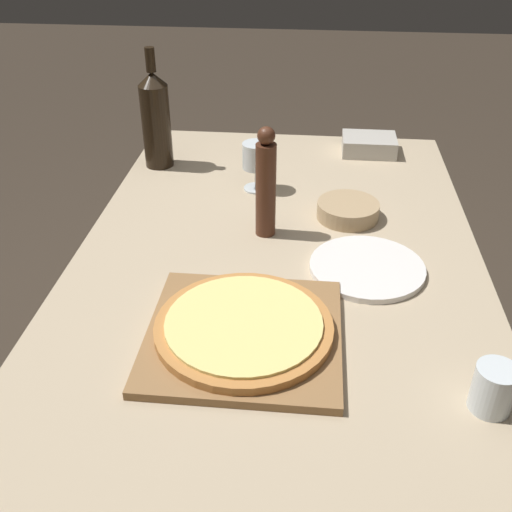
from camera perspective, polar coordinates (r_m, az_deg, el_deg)
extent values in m
plane|color=#382D23|center=(1.92, 1.58, -19.81)|extent=(12.00, 12.00, 0.00)
cube|color=tan|center=(1.40, 2.05, -0.72)|extent=(0.95, 1.55, 0.03)
cylinder|color=brown|center=(2.26, -7.43, 1.73)|extent=(0.06, 0.06, 0.74)
cylinder|color=brown|center=(2.23, 13.81, 0.61)|extent=(0.06, 0.06, 0.74)
cube|color=olive|center=(1.16, -1.16, -7.49)|extent=(0.37, 0.36, 0.02)
cylinder|color=#BC7A3D|center=(1.14, -1.17, -6.80)|extent=(0.34, 0.34, 0.02)
cylinder|color=#EAD67A|center=(1.14, -1.17, -6.33)|extent=(0.30, 0.30, 0.01)
cylinder|color=black|center=(1.83, -9.46, 12.07)|extent=(0.08, 0.08, 0.24)
cone|color=black|center=(1.78, -9.88, 16.31)|extent=(0.08, 0.08, 0.04)
cylinder|color=black|center=(1.77, -10.04, 17.94)|extent=(0.03, 0.03, 0.07)
cylinder|color=#4C2819|center=(1.43, 0.93, 6.25)|extent=(0.05, 0.05, 0.23)
sphere|color=#4C2819|center=(1.37, 0.98, 11.39)|extent=(0.04, 0.04, 0.04)
cylinder|color=silver|center=(1.70, 0.01, 6.47)|extent=(0.07, 0.07, 0.00)
cylinder|color=silver|center=(1.69, 0.01, 7.47)|extent=(0.01, 0.01, 0.06)
cylinder|color=silver|center=(1.66, 0.01, 9.54)|extent=(0.08, 0.08, 0.07)
cylinder|color=tan|center=(1.56, 8.75, 4.33)|extent=(0.16, 0.16, 0.04)
cylinder|color=silver|center=(1.08, 21.68, -11.64)|extent=(0.07, 0.07, 0.09)
cylinder|color=white|center=(1.37, 10.54, -1.09)|extent=(0.26, 0.26, 0.01)
cube|color=#BCB7AD|center=(1.96, 10.71, 10.38)|extent=(0.17, 0.13, 0.05)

